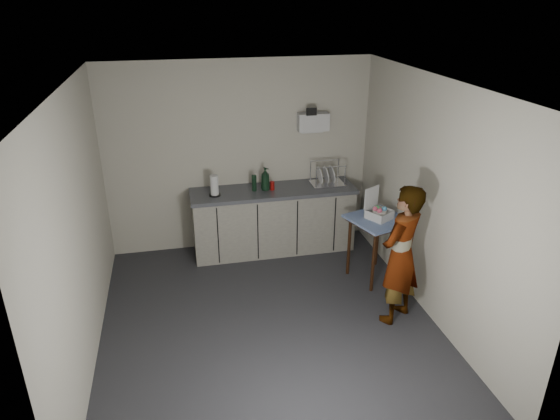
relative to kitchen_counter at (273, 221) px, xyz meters
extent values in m
plane|color=#2B2B30|center=(-0.40, -1.70, -0.43)|extent=(4.00, 4.00, 0.00)
cube|color=beige|center=(-0.40, 0.29, 0.87)|extent=(3.60, 0.02, 2.60)
cube|color=beige|center=(1.39, -1.70, 0.87)|extent=(0.02, 4.00, 2.60)
cube|color=beige|center=(-2.19, -1.70, 0.87)|extent=(0.02, 4.00, 2.60)
cube|color=white|center=(-0.40, -1.70, 2.17)|extent=(3.60, 4.00, 0.01)
cube|color=black|center=(0.00, 0.00, -0.39)|extent=(2.20, 0.52, 0.08)
cube|color=#AEAC9B|center=(0.00, 0.00, 0.00)|extent=(2.20, 0.58, 0.86)
cube|color=#4C5056|center=(0.00, 0.00, 0.46)|extent=(2.24, 0.62, 0.05)
cube|color=black|center=(-0.80, -0.29, 0.00)|extent=(0.02, 0.01, 0.80)
cube|color=black|center=(-0.27, -0.29, 0.00)|extent=(0.02, 0.01, 0.80)
cube|color=black|center=(0.27, -0.29, 0.00)|extent=(0.01, 0.01, 0.80)
cube|color=black|center=(0.80, -0.29, 0.00)|extent=(0.02, 0.01, 0.80)
cube|color=white|center=(0.60, 0.22, 1.32)|extent=(0.42, 0.16, 0.24)
cube|color=white|center=(0.60, 0.27, 1.18)|extent=(0.30, 0.06, 0.04)
cube|color=black|center=(0.55, 0.13, 1.48)|extent=(0.14, 0.02, 0.10)
cylinder|color=#34160B|center=(0.95, -1.32, -0.05)|extent=(0.04, 0.04, 0.76)
cylinder|color=#34160B|center=(1.40, -1.17, -0.05)|extent=(0.04, 0.04, 0.76)
cylinder|color=#34160B|center=(0.80, -0.87, -0.05)|extent=(0.04, 0.04, 0.76)
cylinder|color=#34160B|center=(1.25, -0.72, -0.05)|extent=(0.04, 0.04, 0.76)
cube|color=#34160B|center=(1.10, -1.02, 0.35)|extent=(0.71, 0.71, 0.04)
cube|color=#1C4AA8|center=(1.10, -1.02, 0.38)|extent=(0.81, 0.81, 0.03)
imported|color=#B2A593|center=(1.00, -1.88, 0.37)|extent=(0.69, 0.64, 1.59)
imported|color=black|center=(-0.11, 0.00, 0.64)|extent=(0.17, 0.17, 0.31)
cylinder|color=red|center=(-0.02, -0.02, 0.54)|extent=(0.06, 0.06, 0.12)
cylinder|color=black|center=(-0.26, 0.00, 0.59)|extent=(0.06, 0.06, 0.22)
cylinder|color=black|center=(-0.79, -0.06, 0.49)|extent=(0.16, 0.16, 0.01)
cylinder|color=white|center=(-0.79, -0.06, 0.63)|extent=(0.11, 0.11, 0.26)
cube|color=silver|center=(0.77, 0.02, 0.49)|extent=(0.45, 0.34, 0.02)
cylinder|color=silver|center=(0.57, -0.12, 0.65)|extent=(0.01, 0.01, 0.29)
cylinder|color=silver|center=(0.97, -0.12, 0.65)|extent=(0.01, 0.01, 0.29)
cylinder|color=silver|center=(0.57, 0.17, 0.65)|extent=(0.01, 0.01, 0.29)
cylinder|color=silver|center=(0.97, 0.17, 0.65)|extent=(0.01, 0.01, 0.29)
cylinder|color=white|center=(0.66, 0.02, 0.63)|extent=(0.06, 0.25, 0.25)
cylinder|color=white|center=(0.75, 0.02, 0.63)|extent=(0.06, 0.25, 0.25)
cylinder|color=white|center=(0.84, 0.02, 0.63)|extent=(0.06, 0.25, 0.25)
cube|color=white|center=(1.11, -1.02, 0.40)|extent=(0.36, 0.36, 0.01)
cube|color=white|center=(1.18, -1.13, 0.46)|extent=(0.23, 0.14, 0.10)
cube|color=white|center=(1.05, -0.91, 0.46)|extent=(0.23, 0.14, 0.10)
cube|color=white|center=(1.00, -1.08, 0.46)|extent=(0.14, 0.23, 0.10)
cube|color=white|center=(1.22, -0.96, 0.46)|extent=(0.14, 0.23, 0.10)
cube|color=white|center=(1.04, -0.90, 0.64)|extent=(0.23, 0.14, 0.26)
cylinder|color=white|center=(1.11, -1.02, 0.46)|extent=(0.18, 0.18, 0.10)
sphere|color=#F0587D|center=(1.09, -1.07, 0.52)|extent=(0.06, 0.06, 0.06)
sphere|color=#57B1EE|center=(1.17, -1.03, 0.52)|extent=(0.06, 0.06, 0.06)
sphere|color=#62EF78|center=(1.09, -0.98, 0.52)|extent=(0.06, 0.06, 0.06)
sphere|color=#F0587D|center=(1.06, -1.01, 0.52)|extent=(0.06, 0.06, 0.06)
camera|label=1|loc=(-1.25, -6.16, 2.95)|focal=32.00mm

